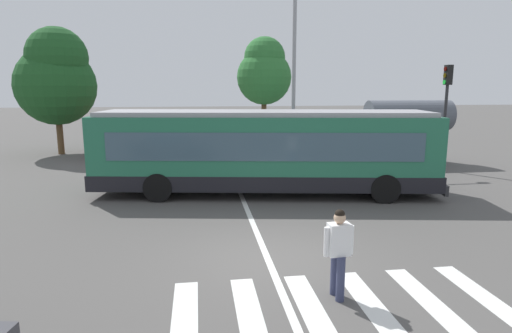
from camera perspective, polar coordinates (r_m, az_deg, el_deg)
name	(u,v)px	position (r m, az deg, el deg)	size (l,w,h in m)	color
ground_plane	(269,258)	(10.02, 1.82, -12.22)	(160.00, 160.00, 0.00)	#514F4C
city_transit_bus	(264,151)	(15.43, 1.15, 2.04)	(12.64, 4.51, 3.06)	black
pedestrian_crossing_street	(339,249)	(8.07, 11.07, -10.81)	(0.58, 0.43, 1.72)	#333856
parked_car_red	(116,142)	(25.92, -18.33, 3.15)	(2.17, 4.63, 1.35)	black
parked_car_black	(164,142)	(25.32, -12.36, 3.28)	(2.11, 4.61, 1.35)	black
parked_car_charcoal	(210,141)	(25.34, -6.23, 3.47)	(2.12, 4.61, 1.35)	black
parked_car_white	(252,141)	(25.23, -0.61, 3.50)	(1.93, 4.53, 1.35)	black
parked_car_teal	(298,140)	(25.64, 5.65, 3.57)	(2.26, 4.66, 1.35)	black
traffic_light_far_corner	(446,101)	(21.71, 24.25, 8.08)	(0.33, 0.32, 4.90)	#28282B
bus_stop_shelter	(408,117)	(23.07, 19.86, 6.33)	(4.36, 1.54, 3.25)	#28282B
twin_arm_street_lamp	(294,51)	(22.63, 5.18, 15.26)	(5.17, 0.32, 9.29)	#939399
background_tree_left	(56,78)	(27.29, -25.33, 10.79)	(4.52, 4.52, 7.26)	brown
background_tree_right	(264,72)	(30.01, 1.12, 12.66)	(3.79, 3.79, 7.33)	brown
crosswalk_painted_stripes	(344,310)	(8.06, 11.74, -18.43)	(6.02, 2.94, 0.01)	silver
lane_center_line	(256,230)	(11.86, -0.06, -8.51)	(0.16, 24.00, 0.01)	silver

